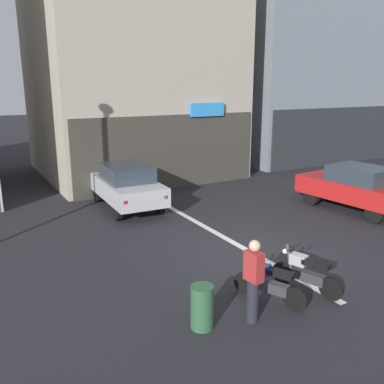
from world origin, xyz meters
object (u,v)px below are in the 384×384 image
(car_silver_crossing_near, at_px, (126,185))
(trash_bin, at_px, (202,307))
(car_red_parked_kerbside, at_px, (356,187))
(car_blue_down_street, at_px, (127,156))
(motorcycle_blue_row_leftmost, at_px, (269,282))
(person_by_motorcycles, at_px, (253,281))
(motorcycle_silver_row_left_mid, at_px, (306,272))

(car_silver_crossing_near, height_order, trash_bin, car_silver_crossing_near)
(trash_bin, bearing_deg, car_red_parked_kerbside, 23.04)
(car_silver_crossing_near, bearing_deg, car_blue_down_street, 68.61)
(car_red_parked_kerbside, relative_size, motorcycle_blue_row_leftmost, 2.73)
(car_red_parked_kerbside, bearing_deg, person_by_motorcycles, -152.76)
(car_blue_down_street, distance_m, person_by_motorcycles, 14.67)
(car_silver_crossing_near, xyz_separation_m, motorcycle_silver_row_left_mid, (1.08, -8.03, -0.43))
(motorcycle_blue_row_leftmost, bearing_deg, car_red_parked_kerbside, 27.09)
(car_silver_crossing_near, distance_m, motorcycle_blue_row_leftmost, 8.01)
(motorcycle_silver_row_left_mid, distance_m, person_by_motorcycles, 1.84)
(person_by_motorcycles, bearing_deg, car_silver_crossing_near, 85.42)
(car_red_parked_kerbside, xyz_separation_m, motorcycle_blue_row_leftmost, (-7.04, -3.60, -0.43))
(motorcycle_blue_row_leftmost, height_order, person_by_motorcycles, person_by_motorcycles)
(car_blue_down_street, distance_m, trash_bin, 14.62)
(motorcycle_silver_row_left_mid, bearing_deg, trash_bin, -178.29)
(person_by_motorcycles, bearing_deg, motorcycle_blue_row_leftmost, 28.64)
(motorcycle_blue_row_leftmost, distance_m, motorcycle_silver_row_left_mid, 1.01)
(car_red_parked_kerbside, xyz_separation_m, car_blue_down_street, (-4.78, 10.35, 0.00))
(person_by_motorcycles, xyz_separation_m, trash_bin, (-0.95, 0.29, -0.43))
(car_silver_crossing_near, bearing_deg, motorcycle_silver_row_left_mid, -82.31)
(motorcycle_blue_row_leftmost, bearing_deg, trash_bin, -176.15)
(motorcycle_blue_row_leftmost, distance_m, trash_bin, 1.70)
(car_blue_down_street, distance_m, motorcycle_silver_row_left_mid, 14.05)
(car_silver_crossing_near, distance_m, trash_bin, 8.29)
(car_red_parked_kerbside, distance_m, car_blue_down_street, 11.40)
(motorcycle_blue_row_leftmost, bearing_deg, person_by_motorcycles, -151.36)
(person_by_motorcycles, bearing_deg, car_blue_down_street, 78.18)
(car_silver_crossing_near, distance_m, motorcycle_silver_row_left_mid, 8.12)
(motorcycle_blue_row_leftmost, bearing_deg, motorcycle_silver_row_left_mid, -1.89)
(person_by_motorcycles, bearing_deg, car_red_parked_kerbside, 27.24)
(motorcycle_blue_row_leftmost, height_order, trash_bin, motorcycle_blue_row_leftmost)
(car_silver_crossing_near, height_order, motorcycle_blue_row_leftmost, car_silver_crossing_near)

